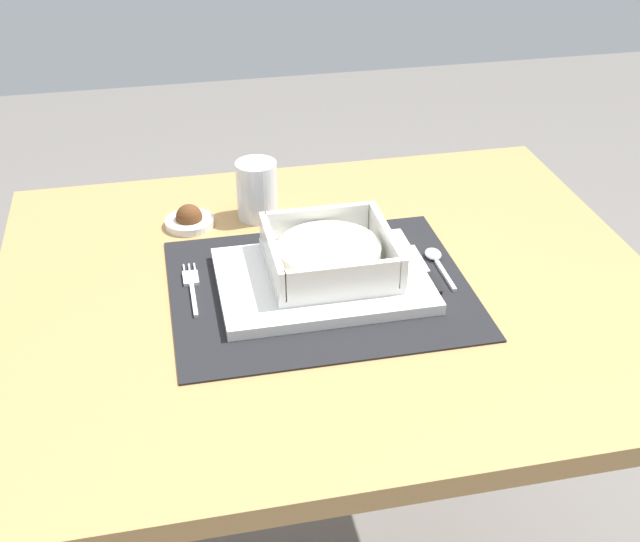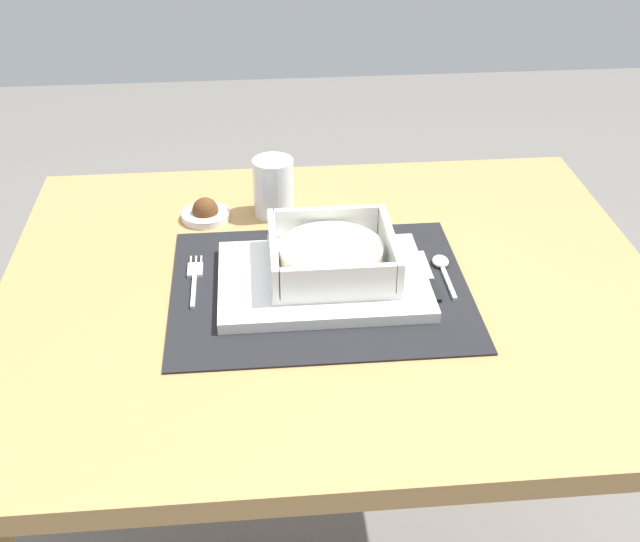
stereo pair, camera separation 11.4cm
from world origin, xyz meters
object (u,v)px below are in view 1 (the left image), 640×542
at_px(spoon, 436,258).
at_px(drinking_glass, 257,193).
at_px(condiment_saucer, 189,220).
at_px(dining_table, 330,340).
at_px(fork, 192,285).
at_px(porridge_bowl, 330,255).
at_px(butter_knife, 425,272).

distance_m(spoon, drinking_glass, 0.31).
bearing_deg(condiment_saucer, dining_table, -48.66).
bearing_deg(fork, spoon, -4.58).
bearing_deg(dining_table, condiment_saucer, 131.34).
xyz_separation_m(fork, condiment_saucer, (0.01, 0.18, 0.01)).
xyz_separation_m(fork, spoon, (0.36, -0.01, 0.00)).
bearing_deg(spoon, fork, 178.58).
xyz_separation_m(spoon, drinking_glass, (-0.24, 0.20, 0.03)).
bearing_deg(spoon, condiment_saucer, 151.06).
distance_m(porridge_bowl, drinking_glass, 0.22).
bearing_deg(fork, drinking_glass, 53.96).
bearing_deg(dining_table, porridge_bowl, 81.72).
relative_size(fork, drinking_glass, 1.42).
xyz_separation_m(porridge_bowl, fork, (-0.20, 0.02, -0.03)).
distance_m(dining_table, drinking_glass, 0.27).
distance_m(dining_table, spoon, 0.20).
relative_size(porridge_bowl, condiment_saucer, 2.25).
relative_size(dining_table, butter_knife, 7.12).
distance_m(porridge_bowl, butter_knife, 0.14).
bearing_deg(butter_knife, dining_table, 174.38).
bearing_deg(dining_table, fork, 172.36).
bearing_deg(condiment_saucer, drinking_glass, 4.57).
bearing_deg(butter_knife, drinking_glass, 131.47).
bearing_deg(butter_knife, condiment_saucer, 144.50).
xyz_separation_m(porridge_bowl, condiment_saucer, (-0.19, 0.20, -0.03)).
relative_size(dining_table, spoon, 8.47).
xyz_separation_m(porridge_bowl, spoon, (0.16, 0.01, -0.03)).
distance_m(spoon, butter_knife, 0.04).
relative_size(spoon, butter_knife, 0.84).
relative_size(spoon, condiment_saucer, 1.43).
height_order(dining_table, butter_knife, butter_knife).
bearing_deg(condiment_saucer, fork, -93.38).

